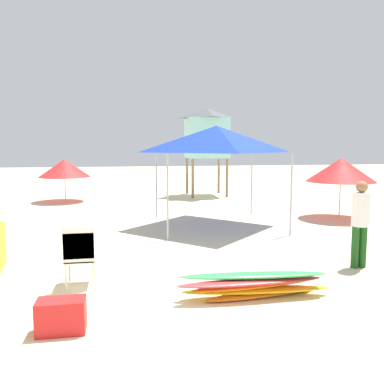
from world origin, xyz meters
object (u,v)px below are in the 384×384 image
(popup_canopy, at_px, (217,139))
(cooler_box, at_px, (61,316))
(lifeguard_tower, at_px, (207,133))
(beach_umbrella_left, at_px, (64,168))
(surfboard_pile, at_px, (255,285))
(lifeguard_near_left, at_px, (360,218))
(stacked_plastic_chairs, at_px, (80,251))
(beach_umbrella_mid, at_px, (341,170))

(popup_canopy, distance_m, cooler_box, 7.45)
(lifeguard_tower, height_order, beach_umbrella_left, lifeguard_tower)
(surfboard_pile, distance_m, lifeguard_near_left, 2.79)
(lifeguard_near_left, relative_size, cooler_box, 2.80)
(stacked_plastic_chairs, xyz_separation_m, lifeguard_near_left, (5.11, 0.18, 0.35))
(popup_canopy, distance_m, lifeguard_tower, 7.04)
(popup_canopy, height_order, cooler_box, popup_canopy)
(popup_canopy, xyz_separation_m, lifeguard_tower, (1.18, 6.93, 0.39))
(stacked_plastic_chairs, xyz_separation_m, popup_canopy, (3.38, 4.59, 1.89))
(surfboard_pile, relative_size, lifeguard_tower, 0.60)
(beach_umbrella_left, bearing_deg, cooler_box, -82.66)
(stacked_plastic_chairs, bearing_deg, cooler_box, -92.50)
(stacked_plastic_chairs, bearing_deg, popup_canopy, 53.65)
(lifeguard_near_left, distance_m, beach_umbrella_mid, 5.45)
(surfboard_pile, xyz_separation_m, lifeguard_near_left, (2.44, 1.13, 0.74))
(lifeguard_tower, bearing_deg, surfboard_pile, -98.63)
(popup_canopy, height_order, lifeguard_tower, lifeguard_tower)
(popup_canopy, relative_size, cooler_box, 5.48)
(stacked_plastic_chairs, bearing_deg, lifeguard_near_left, 2.00)
(popup_canopy, bearing_deg, cooler_box, -119.06)
(lifeguard_near_left, bearing_deg, stacked_plastic_chairs, -178.00)
(surfboard_pile, bearing_deg, beach_umbrella_mid, 50.90)
(beach_umbrella_left, height_order, cooler_box, beach_umbrella_left)
(beach_umbrella_left, bearing_deg, beach_umbrella_mid, -31.11)
(lifeguard_near_left, distance_m, lifeguard_tower, 11.51)
(lifeguard_tower, bearing_deg, popup_canopy, -99.67)
(popup_canopy, height_order, beach_umbrella_mid, popup_canopy)
(stacked_plastic_chairs, relative_size, beach_umbrella_mid, 0.47)
(beach_umbrella_mid, bearing_deg, beach_umbrella_left, 148.89)
(surfboard_pile, bearing_deg, cooler_box, -166.44)
(beach_umbrella_left, xyz_separation_m, cooler_box, (1.57, -12.17, -1.18))
(popup_canopy, bearing_deg, surfboard_pile, -97.31)
(lifeguard_near_left, bearing_deg, beach_umbrella_mid, 63.50)
(beach_umbrella_mid, bearing_deg, surfboard_pile, -129.10)
(stacked_plastic_chairs, distance_m, surfboard_pile, 2.86)
(lifeguard_near_left, distance_m, cooler_box, 5.53)
(beach_umbrella_left, bearing_deg, popup_canopy, -49.97)
(popup_canopy, relative_size, beach_umbrella_mid, 1.51)
(beach_umbrella_mid, distance_m, cooler_box, 10.18)
(popup_canopy, bearing_deg, lifeguard_tower, 80.33)
(stacked_plastic_chairs, relative_size, lifeguard_tower, 0.25)
(lifeguard_near_left, xyz_separation_m, beach_umbrella_mid, (2.42, 4.85, 0.60))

